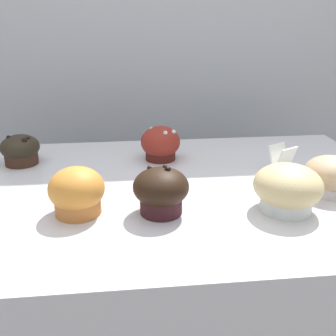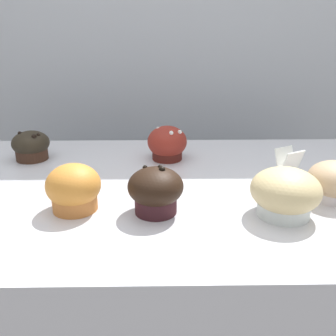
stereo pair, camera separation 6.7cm
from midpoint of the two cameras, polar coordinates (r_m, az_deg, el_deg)
name	(u,v)px [view 2 (the right image)]	position (r m, az deg, el deg)	size (l,w,h in m)	color
wall_back	(165,125)	(1.39, 1.01, 6.25)	(3.20, 0.10, 1.80)	#B2B7BC
muffin_front_center	(31,146)	(1.00, -17.47, 3.08)	(0.09, 0.09, 0.07)	#3D261A
muffin_back_left	(285,193)	(0.72, 19.25, -3.53)	(0.12, 0.12, 0.09)	white
muffin_back_right	(169,144)	(0.95, 2.16, 3.50)	(0.10, 0.10, 0.08)	#4E1A15
muffin_front_left	(335,182)	(0.82, 25.32, -1.84)	(0.10, 0.10, 0.07)	silver
muffin_front_right	(156,190)	(0.69, 0.98, -3.29)	(0.10, 0.10, 0.09)	#3A1A1E
muffin_back_center	(74,189)	(0.71, -10.93, -3.02)	(0.10, 0.10, 0.09)	#CD7837
price_card	(288,162)	(0.90, 19.15, 0.80)	(0.06, 0.06, 0.06)	white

